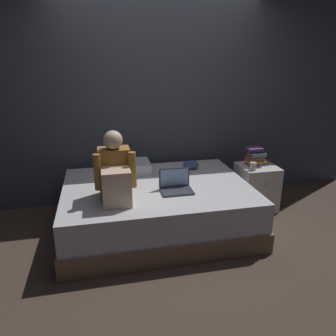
{
  "coord_description": "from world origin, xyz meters",
  "views": [
    {
      "loc": [
        -0.76,
        -2.83,
        1.79
      ],
      "look_at": [
        -0.12,
        0.1,
        0.77
      ],
      "focal_mm": 34.13,
      "sensor_mm": 36.0,
      "label": 1
    }
  ],
  "objects": [
    {
      "name": "person_sitting",
      "position": [
        -0.64,
        0.03,
        0.77
      ],
      "size": [
        0.39,
        0.44,
        0.66
      ],
      "color": "olive",
      "rests_on": "bed"
    },
    {
      "name": "nightstand",
      "position": [
        1.1,
        0.53,
        0.28
      ],
      "size": [
        0.44,
        0.46,
        0.56
      ],
      "color": "beige",
      "rests_on": "ground_plane"
    },
    {
      "name": "book_stack",
      "position": [
        1.08,
        0.58,
        0.66
      ],
      "size": [
        0.23,
        0.18,
        0.21
      ],
      "color": "#703D84",
      "rests_on": "nightstand"
    },
    {
      "name": "pillow",
      "position": [
        -0.48,
        0.75,
        0.58
      ],
      "size": [
        0.56,
        0.36,
        0.13
      ],
      "primitive_type": "cube",
      "color": "silver",
      "rests_on": "bed"
    },
    {
      "name": "bed",
      "position": [
        -0.2,
        0.3,
        0.26
      ],
      "size": [
        2.0,
        1.5,
        0.52
      ],
      "color": "#7A6047",
      "rests_on": "ground_plane"
    },
    {
      "name": "laptop",
      "position": [
        -0.04,
        0.1,
        0.57
      ],
      "size": [
        0.32,
        0.23,
        0.22
      ],
      "color": "#333842",
      "rests_on": "bed"
    },
    {
      "name": "clothes_pile",
      "position": [
        0.31,
        0.73,
        0.57
      ],
      "size": [
        0.19,
        0.16,
        0.1
      ],
      "color": "#3D4C8E",
      "rests_on": "bed"
    },
    {
      "name": "ground_plane",
      "position": [
        0.0,
        0.0,
        0.0
      ],
      "size": [
        8.0,
        8.0,
        0.0
      ],
      "primitive_type": "plane",
      "color": "#47382D"
    },
    {
      "name": "mug",
      "position": [
        0.97,
        0.41,
        0.6
      ],
      "size": [
        0.08,
        0.08,
        0.09
      ],
      "primitive_type": "cylinder",
      "color": "#BCB2A3",
      "rests_on": "nightstand"
    },
    {
      "name": "wall_back",
      "position": [
        0.0,
        1.2,
        1.35
      ],
      "size": [
        5.6,
        0.1,
        2.7
      ],
      "primitive_type": "cube",
      "color": "#424751",
      "rests_on": "ground_plane"
    }
  ]
}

